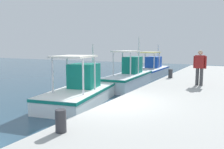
{
  "coord_description": "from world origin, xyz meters",
  "views": [
    {
      "loc": [
        -6.78,
        -3.73,
        2.69
      ],
      "look_at": [
        1.48,
        0.67,
        1.55
      ],
      "focal_mm": 36.08,
      "sensor_mm": 36.0,
      "label": 1
    }
  ],
  "objects_px": {
    "fishing_boat_third": "(80,91)",
    "fishing_boat_fourth": "(129,77)",
    "fisherman_standing": "(200,66)",
    "mooring_bollard_nearest": "(61,121)",
    "mooring_bollard_second": "(170,74)",
    "fishing_boat_fifth": "(151,70)"
  },
  "relations": [
    {
      "from": "fishing_boat_fifth",
      "to": "mooring_bollard_nearest",
      "type": "bearing_deg",
      "value": -168.77
    },
    {
      "from": "mooring_bollard_nearest",
      "to": "fisherman_standing",
      "type": "bearing_deg",
      "value": -13.39
    },
    {
      "from": "fishing_boat_third",
      "to": "fishing_boat_fifth",
      "type": "xyz_separation_m",
      "value": [
        11.32,
        0.18,
        -0.0
      ]
    },
    {
      "from": "fishing_boat_fourth",
      "to": "mooring_bollard_nearest",
      "type": "xyz_separation_m",
      "value": [
        -10.37,
        -2.87,
        0.38
      ]
    },
    {
      "from": "fisherman_standing",
      "to": "mooring_bollard_nearest",
      "type": "height_order",
      "value": "fisherman_standing"
    },
    {
      "from": "mooring_bollard_nearest",
      "to": "fishing_boat_fourth",
      "type": "bearing_deg",
      "value": 15.49
    },
    {
      "from": "fishing_boat_fourth",
      "to": "fisherman_standing",
      "type": "bearing_deg",
      "value": -116.07
    },
    {
      "from": "fishing_boat_fifth",
      "to": "fisherman_standing",
      "type": "relative_size",
      "value": 3.51
    },
    {
      "from": "fishing_boat_fifth",
      "to": "fisherman_standing",
      "type": "bearing_deg",
      "value": -147.86
    },
    {
      "from": "fishing_boat_fifth",
      "to": "fishing_boat_third",
      "type": "bearing_deg",
      "value": -179.09
    },
    {
      "from": "mooring_bollard_nearest",
      "to": "mooring_bollard_second",
      "type": "bearing_deg",
      "value": 0.0
    },
    {
      "from": "fisherman_standing",
      "to": "mooring_bollard_nearest",
      "type": "xyz_separation_m",
      "value": [
        -8.03,
        1.91,
        -0.7
      ]
    },
    {
      "from": "fishing_boat_third",
      "to": "fishing_boat_fourth",
      "type": "height_order",
      "value": "fishing_boat_fourth"
    },
    {
      "from": "fishing_boat_third",
      "to": "fisherman_standing",
      "type": "height_order",
      "value": "fishing_boat_third"
    },
    {
      "from": "fishing_boat_third",
      "to": "fishing_boat_fourth",
      "type": "bearing_deg",
      "value": -1.65
    },
    {
      "from": "fishing_boat_third",
      "to": "fisherman_standing",
      "type": "distance_m",
      "value": 5.98
    },
    {
      "from": "fisherman_standing",
      "to": "mooring_bollard_second",
      "type": "xyz_separation_m",
      "value": [
        2.05,
        1.91,
        -0.69
      ]
    },
    {
      "from": "fishing_boat_fourth",
      "to": "fishing_boat_third",
      "type": "bearing_deg",
      "value": 178.35
    },
    {
      "from": "fishing_boat_fifth",
      "to": "fisherman_standing",
      "type": "distance_m",
      "value": 9.7
    },
    {
      "from": "fishing_boat_third",
      "to": "fishing_boat_fourth",
      "type": "xyz_separation_m",
      "value": [
        5.51,
        -0.16,
        0.06
      ]
    },
    {
      "from": "fishing_boat_fourth",
      "to": "mooring_bollard_nearest",
      "type": "bearing_deg",
      "value": -164.51
    },
    {
      "from": "fishing_boat_third",
      "to": "fishing_boat_fifth",
      "type": "height_order",
      "value": "fishing_boat_fifth"
    }
  ]
}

